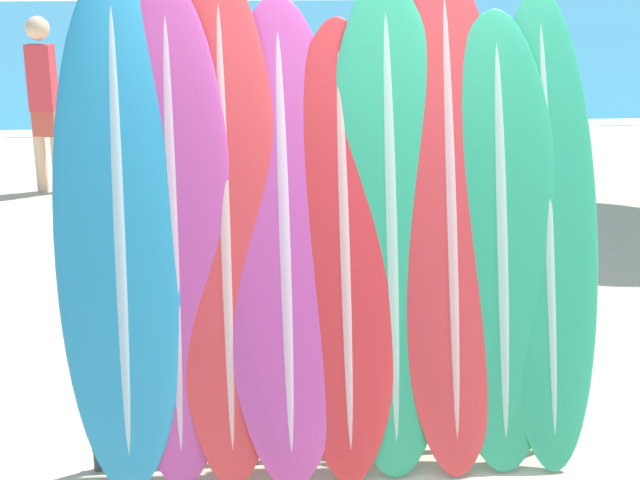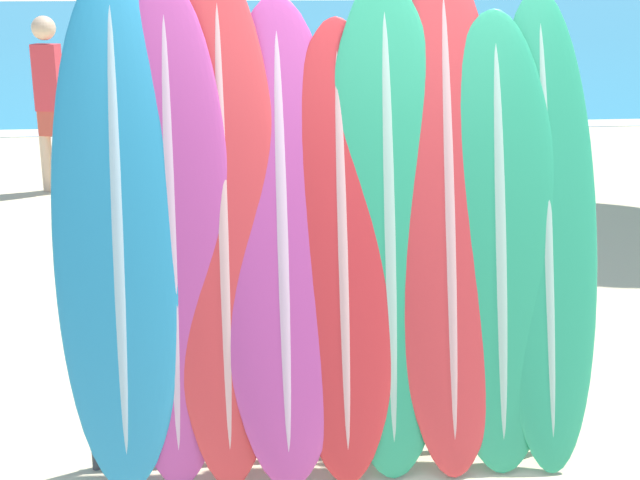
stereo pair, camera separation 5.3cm
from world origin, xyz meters
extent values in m
cube|color=teal|center=(0.00, 39.33, 0.00)|extent=(120.00, 60.00, 0.00)
cube|color=white|center=(0.00, 9.63, 0.01)|extent=(120.00, 0.60, 0.01)
cylinder|color=#47474C|center=(-1.26, 0.39, 0.41)|extent=(0.04, 0.04, 0.82)
cylinder|color=#47474C|center=(1.01, 0.39, 0.41)|extent=(0.04, 0.04, 0.82)
cylinder|color=#47474C|center=(-0.13, 0.39, 0.80)|extent=(2.31, 0.04, 0.04)
cylinder|color=#47474C|center=(-0.13, 0.39, 0.12)|extent=(2.31, 0.04, 0.04)
ellipsoid|color=teal|center=(-1.09, 0.43, 1.13)|extent=(0.57, 0.60, 2.27)
ellipsoid|color=#98BACC|center=(-1.09, 0.43, 1.13)|extent=(0.10, 0.59, 2.18)
ellipsoid|color=#B23D8E|center=(-0.86, 0.43, 1.11)|extent=(0.54, 0.54, 2.22)
ellipsoid|color=#CAA1BE|center=(-0.86, 0.43, 1.11)|extent=(0.10, 0.53, 2.13)
ellipsoid|color=red|center=(-0.63, 0.45, 1.14)|extent=(0.51, 0.65, 2.27)
ellipsoid|color=#D59E9F|center=(-0.63, 0.45, 1.14)|extent=(0.09, 0.63, 2.18)
ellipsoid|color=#B23D8E|center=(-0.37, 0.44, 1.07)|extent=(0.59, 0.72, 2.14)
ellipsoid|color=#CAA1BE|center=(-0.37, 0.44, 1.07)|extent=(0.11, 0.71, 2.06)
ellipsoid|color=red|center=(-0.11, 0.42, 1.02)|extent=(0.52, 0.67, 2.05)
ellipsoid|color=#D19A9C|center=(-0.11, 0.42, 1.02)|extent=(0.09, 0.65, 1.97)
ellipsoid|color=#289E70|center=(0.11, 0.44, 1.11)|extent=(0.59, 0.65, 2.23)
ellipsoid|color=#9AC3B3|center=(0.11, 0.44, 1.11)|extent=(0.11, 0.63, 2.14)
ellipsoid|color=red|center=(0.39, 0.45, 1.15)|extent=(0.54, 0.74, 2.30)
ellipsoid|color=#D59E9F|center=(0.39, 0.45, 1.15)|extent=(0.10, 0.72, 2.21)
ellipsoid|color=#289E70|center=(0.62, 0.42, 1.04)|extent=(0.59, 0.64, 2.08)
ellipsoid|color=#9AC3B3|center=(0.62, 0.42, 1.04)|extent=(0.11, 0.62, 2.00)
ellipsoid|color=#289E70|center=(0.84, 0.44, 1.08)|extent=(0.49, 0.73, 2.17)
ellipsoid|color=#9AC3B3|center=(0.84, 0.44, 1.08)|extent=(0.09, 0.71, 2.08)
cylinder|color=beige|center=(-2.50, 6.04, 0.43)|extent=(0.12, 0.12, 0.86)
cylinder|color=beige|center=(-2.32, 5.99, 0.43)|extent=(0.12, 0.12, 0.86)
cube|color=#CC4C3D|center=(-2.41, 6.01, 0.73)|extent=(0.27, 0.21, 0.26)
cube|color=#DB3842|center=(-2.41, 6.01, 1.19)|extent=(0.29, 0.23, 0.67)
sphere|color=beige|center=(-2.41, 6.01, 1.68)|extent=(0.24, 0.24, 0.24)
cylinder|color=beige|center=(-0.57, 6.91, 0.41)|extent=(0.11, 0.11, 0.81)
cylinder|color=beige|center=(-0.42, 7.01, 0.41)|extent=(0.11, 0.11, 0.81)
cube|color=#CC4C3D|center=(-0.49, 6.96, 0.69)|extent=(0.27, 0.24, 0.24)
cube|color=#2D333D|center=(-0.49, 6.96, 1.13)|extent=(0.29, 0.26, 0.64)
sphere|color=beige|center=(-0.49, 6.96, 1.60)|extent=(0.23, 0.23, 0.23)
camera|label=1|loc=(-0.65, -3.37, 2.23)|focal=50.00mm
camera|label=2|loc=(-0.60, -3.37, 2.23)|focal=50.00mm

